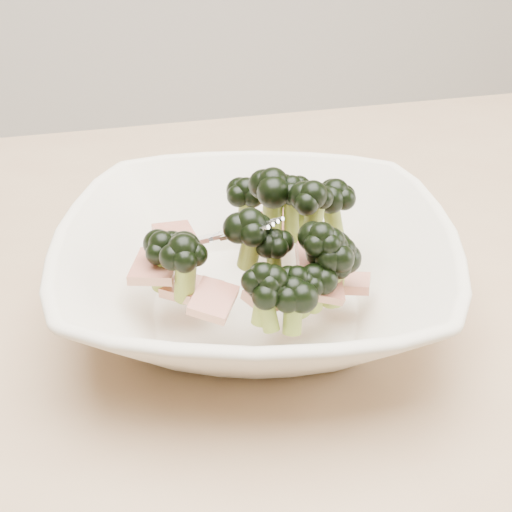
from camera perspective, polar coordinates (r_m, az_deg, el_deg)
The scene contains 2 objects.
dining_table at distance 0.69m, azimuth -1.09°, elevation -8.71°, with size 1.20×0.80×0.75m.
broccoli_dish at distance 0.57m, azimuth 0.15°, elevation -0.75°, with size 0.38×0.38×0.11m.
Camera 1 is at (-0.12, -0.52, 1.09)m, focal length 50.00 mm.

